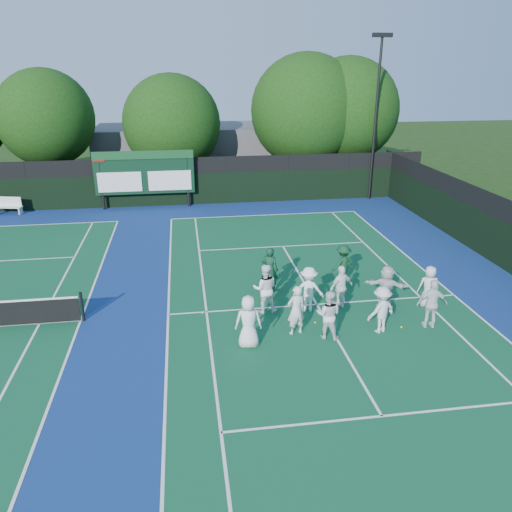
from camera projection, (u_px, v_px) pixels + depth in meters
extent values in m
plane|color=#19320D|center=(324.00, 317.00, 17.71)|extent=(120.00, 120.00, 0.00)
cube|color=navy|center=(154.00, 316.00, 17.80)|extent=(34.00, 32.00, 0.01)
cube|color=#104F2D|center=(317.00, 304.00, 18.63)|extent=(10.97, 23.77, 0.00)
cube|color=white|center=(265.00, 215.00, 29.59)|extent=(10.97, 0.08, 0.00)
cube|color=white|center=(168.00, 314.00, 17.87)|extent=(0.08, 23.77, 0.00)
cube|color=white|center=(454.00, 295.00, 19.38)|extent=(0.08, 23.77, 0.00)
cube|color=white|center=(206.00, 312.00, 18.06)|extent=(0.08, 23.77, 0.00)
cube|color=white|center=(421.00, 297.00, 19.19)|extent=(0.08, 23.77, 0.00)
cube|color=white|center=(382.00, 416.00, 12.72)|extent=(8.23, 0.08, 0.00)
cube|color=white|center=(283.00, 246.00, 24.53)|extent=(8.23, 0.08, 0.00)
cube|color=white|center=(317.00, 304.00, 18.62)|extent=(0.08, 12.80, 0.00)
cube|color=white|center=(16.00, 226.00, 27.66)|extent=(10.97, 0.08, 0.00)
cube|color=white|center=(81.00, 320.00, 17.45)|extent=(0.08, 23.77, 0.00)
cube|color=white|center=(40.00, 323.00, 17.27)|extent=(0.08, 23.77, 0.00)
cube|color=black|center=(163.00, 190.00, 31.28)|extent=(34.00, 0.08, 2.00)
cube|color=black|center=(161.00, 166.00, 30.74)|extent=(34.00, 0.05, 1.00)
cylinder|color=black|center=(101.00, 182.00, 30.15)|extent=(0.16, 0.16, 3.50)
cylinder|color=black|center=(188.00, 179.00, 30.86)|extent=(0.16, 0.16, 3.50)
cube|color=black|center=(144.00, 173.00, 30.34)|extent=(6.00, 0.15, 2.60)
cube|color=#134520|center=(143.00, 155.00, 29.85)|extent=(6.00, 0.05, 0.50)
cube|color=white|center=(120.00, 182.00, 30.22)|extent=(2.60, 0.04, 1.20)
cube|color=white|center=(170.00, 180.00, 30.64)|extent=(2.60, 0.04, 1.20)
cube|color=#9D0D0E|center=(98.00, 158.00, 29.53)|extent=(0.70, 0.04, 0.50)
cube|color=#59595E|center=(216.00, 152.00, 38.85)|extent=(18.00, 6.00, 4.00)
cylinder|color=black|center=(375.00, 122.00, 31.42)|extent=(0.16, 0.16, 10.00)
cube|color=black|center=(382.00, 35.00, 29.61)|extent=(1.20, 0.30, 0.25)
cylinder|color=black|center=(82.00, 307.00, 17.28)|extent=(0.10, 0.10, 1.10)
cube|color=white|center=(8.00, 207.00, 29.58)|extent=(1.71, 0.82, 0.07)
cube|color=white|center=(8.00, 201.00, 29.63)|extent=(1.62, 0.46, 0.55)
cube|color=white|center=(20.00, 210.00, 29.76)|extent=(0.16, 0.39, 0.44)
cylinder|color=black|center=(54.00, 175.00, 33.37)|extent=(0.44, 0.44, 2.83)
sphere|color=black|center=(46.00, 118.00, 32.02)|extent=(6.18, 6.18, 6.18)
sphere|color=black|center=(58.00, 127.00, 32.60)|extent=(4.32, 4.32, 4.32)
cylinder|color=black|center=(175.00, 176.00, 34.58)|extent=(0.44, 0.44, 2.22)
sphere|color=black|center=(172.00, 124.00, 33.30)|extent=(6.50, 6.50, 6.50)
sphere|color=black|center=(181.00, 133.00, 33.89)|extent=(4.55, 4.55, 4.55)
cylinder|color=black|center=(304.00, 170.00, 35.78)|extent=(0.44, 0.44, 2.52)
sphere|color=black|center=(306.00, 111.00, 34.29)|extent=(7.65, 7.65, 7.65)
sphere|color=black|center=(313.00, 121.00, 34.93)|extent=(5.35, 5.35, 5.35)
cylinder|color=black|center=(343.00, 168.00, 36.15)|extent=(0.44, 0.44, 2.72)
sphere|color=black|center=(347.00, 110.00, 34.69)|extent=(7.15, 7.15, 7.15)
sphere|color=black|center=(353.00, 120.00, 35.31)|extent=(5.00, 5.00, 5.00)
sphere|color=#D7E91B|center=(315.00, 323.00, 17.27)|extent=(0.07, 0.07, 0.07)
sphere|color=#D7E91B|center=(314.00, 271.00, 21.51)|extent=(0.07, 0.07, 0.07)
sphere|color=#D7E91B|center=(203.00, 313.00, 17.94)|extent=(0.07, 0.07, 0.07)
sphere|color=#D7E91B|center=(401.00, 327.00, 16.98)|extent=(0.07, 0.07, 0.07)
imported|color=white|center=(248.00, 322.00, 15.60)|extent=(0.89, 0.61, 1.74)
imported|color=silver|center=(296.00, 310.00, 16.34)|extent=(0.72, 0.56, 1.73)
imported|color=white|center=(328.00, 315.00, 16.13)|extent=(0.99, 0.90, 1.65)
imported|color=silver|center=(381.00, 310.00, 16.48)|extent=(1.20, 0.94, 1.63)
imported|color=white|center=(432.00, 304.00, 16.75)|extent=(1.07, 0.58, 1.73)
imported|color=white|center=(265.00, 289.00, 17.79)|extent=(0.98, 0.81, 1.83)
imported|color=white|center=(308.00, 289.00, 17.91)|extent=(1.21, 0.88, 1.68)
imported|color=white|center=(341.00, 287.00, 18.10)|extent=(1.06, 0.73, 1.67)
imported|color=silver|center=(386.00, 287.00, 18.05)|extent=(1.63, 1.09, 1.69)
imported|color=silver|center=(429.00, 286.00, 18.27)|extent=(0.86, 0.66, 1.57)
imported|color=#0F3721|center=(270.00, 270.00, 19.39)|extent=(0.80, 0.69, 1.85)
imported|color=#103A1E|center=(343.00, 265.00, 20.14)|extent=(1.21, 0.92, 1.66)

